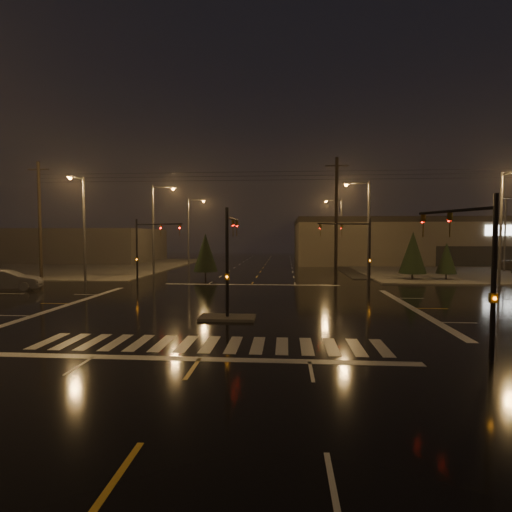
{
  "coord_description": "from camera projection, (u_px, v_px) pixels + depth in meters",
  "views": [
    {
      "loc": [
        3.14,
        -25.15,
        4.53
      ],
      "look_at": [
        0.96,
        4.0,
        3.0
      ],
      "focal_mm": 28.0,
      "sensor_mm": 36.0,
      "label": 1
    }
  ],
  "objects": [
    {
      "name": "ground",
      "position": [
        236.0,
        306.0,
        25.52
      ],
      "size": [
        140.0,
        140.0,
        0.0
      ],
      "primitive_type": "plane",
      "color": "black",
      "rests_on": "ground"
    },
    {
      "name": "sidewalk_ne",
      "position": [
        487.0,
        269.0,
        53.16
      ],
      "size": [
        36.0,
        36.0,
        0.12
      ],
      "primitive_type": "cube",
      "color": "#42403B",
      "rests_on": "ground"
    },
    {
      "name": "sidewalk_nw",
      "position": [
        56.0,
        266.0,
        57.63
      ],
      "size": [
        36.0,
        36.0,
        0.12
      ],
      "primitive_type": "cube",
      "color": "#42403B",
      "rests_on": "ground"
    },
    {
      "name": "median_island",
      "position": [
        227.0,
        318.0,
        21.53
      ],
      "size": [
        3.0,
        1.6,
        0.15
      ],
      "primitive_type": "cube",
      "color": "#42403B",
      "rests_on": "ground"
    },
    {
      "name": "crosswalk",
      "position": [
        210.0,
        344.0,
        16.56
      ],
      "size": [
        15.0,
        2.6,
        0.01
      ],
      "primitive_type": "cube",
      "color": "beige",
      "rests_on": "ground"
    },
    {
      "name": "stop_bar_near",
      "position": [
        199.0,
        359.0,
        14.57
      ],
      "size": [
        16.0,
        0.5,
        0.01
      ],
      "primitive_type": "cube",
      "color": "beige",
      "rests_on": "ground"
    },
    {
      "name": "stop_bar_far",
      "position": [
        251.0,
        285.0,
        36.47
      ],
      "size": [
        16.0,
        0.5,
        0.01
      ],
      "primitive_type": "cube",
      "color": "beige",
      "rests_on": "ground"
    },
    {
      "name": "retail_building",
      "position": [
        472.0,
        239.0,
        68.51
      ],
      "size": [
        60.2,
        28.3,
        7.2
      ],
      "color": "brown",
      "rests_on": "ground"
    },
    {
      "name": "commercial_block",
      "position": [
        68.0,
        245.0,
        69.81
      ],
      "size": [
        30.0,
        18.0,
        5.6
      ],
      "primitive_type": "cube",
      "color": "#46413D",
      "rests_on": "ground"
    },
    {
      "name": "signal_mast_median",
      "position": [
        230.0,
        249.0,
        22.27
      ],
      "size": [
        0.25,
        4.59,
        6.0
      ],
      "color": "black",
      "rests_on": "ground"
    },
    {
      "name": "signal_mast_ne",
      "position": [
        359.0,
        244.0,
        34.71
      ],
      "size": [
        4.84,
        1.86,
        6.0
      ],
      "color": "black",
      "rests_on": "ground"
    },
    {
      "name": "signal_mast_nw",
      "position": [
        146.0,
        243.0,
        36.12
      ],
      "size": [
        4.84,
        1.86,
        6.0
      ],
      "color": "black",
      "rests_on": "ground"
    },
    {
      "name": "signal_mast_se",
      "position": [
        476.0,
        257.0,
        14.86
      ],
      "size": [
        1.55,
        3.87,
        6.0
      ],
      "color": "black",
      "rests_on": "ground"
    },
    {
      "name": "streetlight_1",
      "position": [
        156.0,
        224.0,
        43.97
      ],
      "size": [
        2.77,
        0.32,
        10.0
      ],
      "color": "#38383A",
      "rests_on": "ground"
    },
    {
      "name": "streetlight_2",
      "position": [
        190.0,
        227.0,
        59.91
      ],
      "size": [
        2.77,
        0.32,
        10.0
      ],
      "color": "#38383A",
      "rests_on": "ground"
    },
    {
      "name": "streetlight_3",
      "position": [
        366.0,
        223.0,
        40.32
      ],
      "size": [
        2.77,
        0.32,
        10.0
      ],
      "color": "#38383A",
      "rests_on": "ground"
    },
    {
      "name": "streetlight_4",
      "position": [
        339.0,
        227.0,
        60.23
      ],
      "size": [
        2.77,
        0.32,
        10.0
      ],
      "color": "#38383A",
      "rests_on": "ground"
    },
    {
      "name": "streetlight_5",
      "position": [
        82.0,
        222.0,
        37.55
      ],
      "size": [
        0.32,
        2.77,
        10.0
      ],
      "color": "#38383A",
      "rests_on": "ground"
    },
    {
      "name": "streetlight_6",
      "position": [
        503.0,
        221.0,
        34.72
      ],
      "size": [
        0.32,
        2.77,
        10.0
      ],
      "color": "#38383A",
      "rests_on": "ground"
    },
    {
      "name": "utility_pole_0",
      "position": [
        40.0,
        220.0,
        40.78
      ],
      "size": [
        2.2,
        0.32,
        12.0
      ],
      "color": "black",
      "rests_on": "ground"
    },
    {
      "name": "utility_pole_1",
      "position": [
        336.0,
        219.0,
        38.55
      ],
      "size": [
        2.2,
        0.32,
        12.0
      ],
      "color": "black",
      "rests_on": "ground"
    },
    {
      "name": "conifer_0",
      "position": [
        413.0,
        252.0,
        40.0
      ],
      "size": [
        2.69,
        2.69,
        4.9
      ],
      "color": "black",
      "rests_on": "ground"
    },
    {
      "name": "conifer_1",
      "position": [
        446.0,
        258.0,
        39.64
      ],
      "size": [
        1.97,
        1.97,
        3.78
      ],
      "color": "black",
      "rests_on": "ground"
    },
    {
      "name": "conifer_3",
      "position": [
        205.0,
        253.0,
        41.94
      ],
      "size": [
        2.56,
        2.56,
        4.7
      ],
      "color": "black",
      "rests_on": "ground"
    },
    {
      "name": "car_parked",
      "position": [
        512.0,
        265.0,
        49.97
      ],
      "size": [
        3.19,
        4.91,
        1.55
      ],
      "primitive_type": "imported",
      "rotation": [
        0.0,
        0.0,
        0.32
      ],
      "color": "black",
      "rests_on": "ground"
    },
    {
      "name": "car_crossing",
      "position": [
        7.0,
        280.0,
        32.61
      ],
      "size": [
        5.38,
        3.27,
        1.67
      ],
      "primitive_type": "imported",
      "rotation": [
        0.0,
        0.0,
        1.89
      ],
      "color": "#5A5B62",
      "rests_on": "ground"
    }
  ]
}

